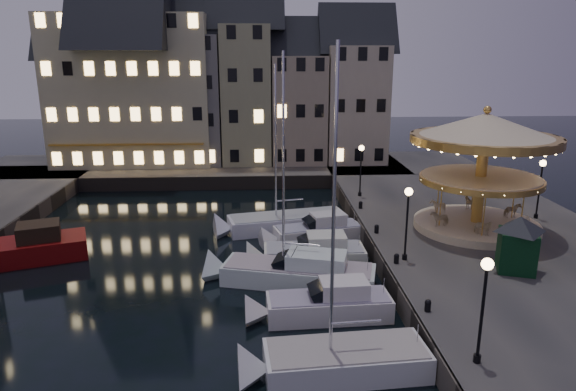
{
  "coord_description": "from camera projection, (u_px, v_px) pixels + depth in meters",
  "views": [
    {
      "loc": [
        -0.74,
        -25.47,
        12.4
      ],
      "look_at": [
        1.0,
        8.0,
        3.2
      ],
      "focal_mm": 32.0,
      "sensor_mm": 36.0,
      "label": 1
    }
  ],
  "objects": [
    {
      "name": "quay_north",
      "position": [
        193.0,
        170.0,
        54.24
      ],
      "size": [
        44.0,
        12.0,
        1.3
      ],
      "primitive_type": "cube",
      "color": "#474442",
      "rests_on": "ground"
    },
    {
      "name": "streetlamp_a",
      "position": [
        484.0,
        296.0,
        18.48
      ],
      "size": [
        0.44,
        0.44,
        4.17
      ],
      "color": "black",
      "rests_on": "quay_east"
    },
    {
      "name": "hotel_corner",
      "position": [
        134.0,
        81.0,
        53.45
      ],
      "size": [
        17.6,
        9.0,
        16.8
      ],
      "color": "#C3C094",
      "rests_on": "quay_north"
    },
    {
      "name": "townhouse_nf",
      "position": [
        354.0,
        95.0,
        55.01
      ],
      "size": [
        6.82,
        8.0,
        13.8
      ],
      "color": "#B4A990",
      "rests_on": "quay_north"
    },
    {
      "name": "townhouse_na",
      "position": [
        82.0,
        101.0,
        53.71
      ],
      "size": [
        5.5,
        8.0,
        12.8
      ],
      "color": "gray",
      "rests_on": "quay_north"
    },
    {
      "name": "streetlamp_d",
      "position": [
        541.0,
        181.0,
        35.42
      ],
      "size": [
        0.44,
        0.44,
        4.17
      ],
      "color": "black",
      "rests_on": "quay_east"
    },
    {
      "name": "townhouse_nd",
      "position": [
        247.0,
        86.0,
        54.17
      ],
      "size": [
        5.5,
        8.0,
        15.8
      ],
      "color": "gray",
      "rests_on": "quay_north"
    },
    {
      "name": "quaywall_e",
      "position": [
        365.0,
        240.0,
        33.76
      ],
      "size": [
        0.15,
        44.0,
        1.3
      ],
      "primitive_type": "cube",
      "color": "#47423A",
      "rests_on": "ground"
    },
    {
      "name": "motorboat_d",
      "position": [
        307.0,
        255.0,
        31.25
      ],
      "size": [
        7.13,
        2.33,
        2.15
      ],
      "color": "silver",
      "rests_on": "ground"
    },
    {
      "name": "motorboat_a",
      "position": [
        332.0,
        362.0,
        20.51
      ],
      "size": [
        7.65,
        3.04,
        12.72
      ],
      "color": "silver",
      "rests_on": "ground"
    },
    {
      "name": "bollard_b",
      "position": [
        396.0,
        258.0,
        28.24
      ],
      "size": [
        0.3,
        0.3,
        0.57
      ],
      "color": "black",
      "rests_on": "quay_east"
    },
    {
      "name": "streetlamp_c",
      "position": [
        361.0,
        163.0,
        41.11
      ],
      "size": [
        0.44,
        0.44,
        4.17
      ],
      "color": "black",
      "rests_on": "quay_east"
    },
    {
      "name": "townhouse_nb",
      "position": [
        134.0,
        96.0,
        53.85
      ],
      "size": [
        6.16,
        8.0,
        13.8
      ],
      "color": "gray",
      "rests_on": "quay_north"
    },
    {
      "name": "quay_east",
      "position": [
        484.0,
        238.0,
        34.16
      ],
      "size": [
        16.0,
        56.0,
        1.3
      ],
      "primitive_type": "cube",
      "color": "#474442",
      "rests_on": "ground"
    },
    {
      "name": "bollard_c",
      "position": [
        377.0,
        228.0,
        33.06
      ],
      "size": [
        0.3,
        0.3,
        0.57
      ],
      "color": "black",
      "rests_on": "quay_east"
    },
    {
      "name": "ticket_kiosk",
      "position": [
        519.0,
        234.0,
        26.83
      ],
      "size": [
        2.92,
        2.92,
        3.43
      ],
      "color": "black",
      "rests_on": "quay_east"
    },
    {
      "name": "carousel",
      "position": [
        484.0,
        149.0,
        32.55
      ],
      "size": [
        9.21,
        9.21,
        8.06
      ],
      "color": "beige",
      "rests_on": "quay_east"
    },
    {
      "name": "motorboat_c",
      "position": [
        291.0,
        272.0,
        28.63
      ],
      "size": [
        9.5,
        4.68,
        12.63
      ],
      "color": "silver",
      "rests_on": "ground"
    },
    {
      "name": "quaywall_n",
      "position": [
        207.0,
        183.0,
        48.57
      ],
      "size": [
        48.0,
        0.15,
        1.3
      ],
      "primitive_type": "cube",
      "color": "#47423A",
      "rests_on": "ground"
    },
    {
      "name": "red_fishing_boat",
      "position": [
        18.0,
        251.0,
        31.7
      ],
      "size": [
        8.87,
        5.58,
        6.21
      ],
      "color": "#630809",
      "rests_on": "ground"
    },
    {
      "name": "motorboat_b",
      "position": [
        320.0,
        306.0,
        24.88
      ],
      "size": [
        7.1,
        2.33,
        2.15
      ],
      "color": "silver",
      "rests_on": "ground"
    },
    {
      "name": "bollard_d",
      "position": [
        361.0,
        204.0,
        38.35
      ],
      "size": [
        0.3,
        0.3,
        0.57
      ],
      "color": "black",
      "rests_on": "quay_east"
    },
    {
      "name": "streetlamp_b",
      "position": [
        407.0,
        213.0,
        28.11
      ],
      "size": [
        0.44,
        0.44,
        4.17
      ],
      "color": "black",
      "rests_on": "quay_east"
    },
    {
      "name": "ground",
      "position": [
        277.0,
        291.0,
        27.85
      ],
      "size": [
        160.0,
        160.0,
        0.0
      ],
      "primitive_type": "plane",
      "color": "black",
      "rests_on": "ground"
    },
    {
      "name": "bollard_a",
      "position": [
        428.0,
        305.0,
        22.94
      ],
      "size": [
        0.3,
        0.3,
        0.57
      ],
      "color": "black",
      "rests_on": "quay_east"
    },
    {
      "name": "townhouse_ne",
      "position": [
        298.0,
        100.0,
        54.84
      ],
      "size": [
        6.16,
        8.0,
        12.8
      ],
      "color": "gray",
      "rests_on": "quay_north"
    },
    {
      "name": "townhouse_nc",
      "position": [
        192.0,
        91.0,
        54.02
      ],
      "size": [
        6.82,
        8.0,
        14.8
      ],
      "color": "slate",
      "rests_on": "quay_north"
    },
    {
      "name": "motorboat_e",
      "position": [
        312.0,
        233.0,
        35.05
      ],
      "size": [
        7.04,
        3.43,
        2.15
      ],
      "color": "silver",
      "rests_on": "ground"
    },
    {
      "name": "motorboat_f",
      "position": [
        280.0,
        223.0,
        37.47
      ],
      "size": [
        9.66,
        4.42,
        12.81
      ],
      "color": "silver",
      "rests_on": "ground"
    }
  ]
}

